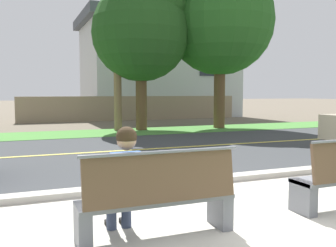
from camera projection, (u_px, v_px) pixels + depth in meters
ground_plane at (117, 144)px, 11.75m from camera, size 140.00×140.00×0.00m
sidewalk_pavement at (262, 219)px, 4.71m from camera, size 44.00×3.60×0.01m
curb_edge at (195, 181)px, 6.52m from camera, size 44.00×0.30×0.11m
street_asphalt at (130, 150)px, 10.36m from camera, size 52.00×8.00×0.01m
road_centre_line at (130, 150)px, 10.36m from camera, size 48.00×0.14×0.01m
far_verge_grass at (97, 133)px, 14.74m from camera, size 48.00×2.80×0.02m
bench_left at (158, 199)px, 4.07m from camera, size 1.76×0.48×1.01m
seated_person_blue at (125, 178)px, 4.08m from camera, size 0.52×0.68×1.25m
shade_tree_left at (144, 25)px, 15.61m from camera, size 4.15×4.15×6.84m
shade_tree_centre at (224, 13)px, 16.46m from camera, size 4.78×4.78×7.88m
garden_wall at (134, 108)px, 21.79m from camera, size 13.00×0.36×1.40m
house_across_street at (158, 67)px, 25.50m from camera, size 10.37×6.91×6.61m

